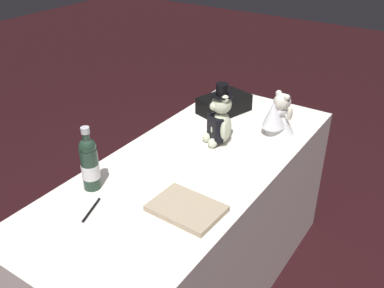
{
  "coord_description": "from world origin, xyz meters",
  "views": [
    {
      "loc": [
        -1.36,
        -0.92,
        1.81
      ],
      "look_at": [
        0.0,
        0.0,
        0.88
      ],
      "focal_mm": 40.37,
      "sensor_mm": 36.0,
      "label": 1
    }
  ],
  "objects_px": {
    "signing_pen": "(92,209)",
    "guestbook": "(187,208)",
    "champagne_bottle": "(90,163)",
    "teddy_bear_groom": "(220,120)",
    "teddy_bear_bride": "(279,116)",
    "gift_case_black": "(224,104)"
  },
  "relations": [
    {
      "from": "teddy_bear_groom",
      "to": "teddy_bear_bride",
      "type": "height_order",
      "value": "teddy_bear_groom"
    },
    {
      "from": "teddy_bear_groom",
      "to": "champagne_bottle",
      "type": "bearing_deg",
      "value": 158.72
    },
    {
      "from": "signing_pen",
      "to": "guestbook",
      "type": "xyz_separation_m",
      "value": [
        0.2,
        -0.3,
        0.01
      ]
    },
    {
      "from": "teddy_bear_bride",
      "to": "champagne_bottle",
      "type": "bearing_deg",
      "value": 153.56
    },
    {
      "from": "teddy_bear_groom",
      "to": "teddy_bear_bride",
      "type": "relative_size",
      "value": 1.4
    },
    {
      "from": "signing_pen",
      "to": "guestbook",
      "type": "distance_m",
      "value": 0.36
    },
    {
      "from": "teddy_bear_bride",
      "to": "gift_case_black",
      "type": "xyz_separation_m",
      "value": [
        0.06,
        0.35,
        -0.05
      ]
    },
    {
      "from": "teddy_bear_groom",
      "to": "champagne_bottle",
      "type": "height_order",
      "value": "teddy_bear_groom"
    },
    {
      "from": "signing_pen",
      "to": "gift_case_black",
      "type": "height_order",
      "value": "gift_case_black"
    },
    {
      "from": "teddy_bear_bride",
      "to": "champagne_bottle",
      "type": "distance_m",
      "value": 0.97
    },
    {
      "from": "teddy_bear_groom",
      "to": "signing_pen",
      "type": "bearing_deg",
      "value": 169.61
    },
    {
      "from": "teddy_bear_groom",
      "to": "guestbook",
      "type": "bearing_deg",
      "value": -162.03
    },
    {
      "from": "teddy_bear_groom",
      "to": "gift_case_black",
      "type": "relative_size",
      "value": 0.98
    },
    {
      "from": "teddy_bear_groom",
      "to": "guestbook",
      "type": "distance_m",
      "value": 0.56
    },
    {
      "from": "guestbook",
      "to": "signing_pen",
      "type": "bearing_deg",
      "value": 124.91
    },
    {
      "from": "teddy_bear_bride",
      "to": "champagne_bottle",
      "type": "xyz_separation_m",
      "value": [
        -0.87,
        0.43,
        0.02
      ]
    },
    {
      "from": "champagne_bottle",
      "to": "signing_pen",
      "type": "xyz_separation_m",
      "value": [
        -0.11,
        -0.11,
        -0.11
      ]
    },
    {
      "from": "teddy_bear_bride",
      "to": "teddy_bear_groom",
      "type": "bearing_deg",
      "value": 142.82
    },
    {
      "from": "champagne_bottle",
      "to": "signing_pen",
      "type": "distance_m",
      "value": 0.19
    },
    {
      "from": "teddy_bear_bride",
      "to": "signing_pen",
      "type": "distance_m",
      "value": 1.03
    },
    {
      "from": "teddy_bear_groom",
      "to": "champagne_bottle",
      "type": "xyz_separation_m",
      "value": [
        -0.61,
        0.24,
        -0.01
      ]
    },
    {
      "from": "teddy_bear_bride",
      "to": "gift_case_black",
      "type": "relative_size",
      "value": 0.7
    }
  ]
}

